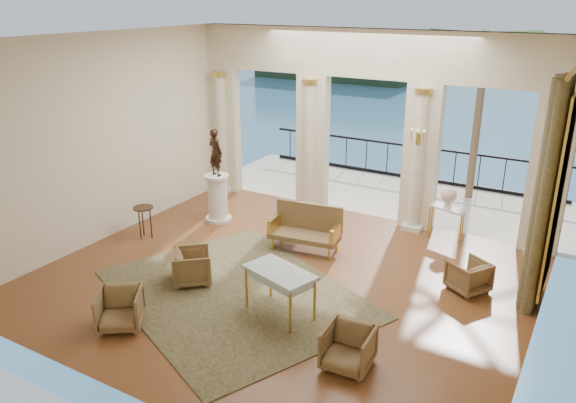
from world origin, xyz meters
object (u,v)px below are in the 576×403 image
Objects in this scene: armchair_c at (468,274)px; game_table at (280,275)px; armchair_b at (348,346)px; pedestal at (218,199)px; settee at (306,228)px; statue at (215,152)px; armchair_a at (120,307)px; console_table at (447,213)px; armchair_d at (192,265)px; side_table at (143,211)px.

armchair_c is 3.61m from game_table.
pedestal is (-5.14, 3.69, 0.20)m from armchair_b.
statue reaches higher than settee.
game_table is at bearing -13.73° from armchair_c.
pedestal reaches higher than settee.
console_table is at bearing 25.02° from armchair_a.
game_table is at bearing 151.49° from armchair_b.
statue is 5.48m from console_table.
armchair_b is at bearing -7.57° from game_table.
armchair_d is 0.85× the size of console_table.
armchair_d is 3.17m from pedestal.
settee is (1.17, 2.44, 0.13)m from armchair_d.
armchair_c is 7.05m from side_table.
armchair_c is at bearing -46.01° from console_table.
game_table reaches higher than armchair_c.
console_table is at bearing -148.39° from statue.
settee reaches higher than armchair_a.
armchair_d is (-4.65, -2.32, 0.03)m from armchair_c.
armchair_d is 2.57m from side_table.
armchair_a is at bearing -124.76° from game_table.
armchair_c is at bearing -171.09° from statue.
settee reaches higher than side_table.
settee is 1.36× the size of pedestal.
pedestal reaches higher than console_table.
armchair_a is at bearing -170.15° from armchair_b.
game_table is 4.90m from console_table.
side_table is (-0.82, -1.66, 0.07)m from pedestal.
armchair_b is 0.83× the size of console_table.
pedestal is 1.03× the size of statue.
settee is 3.70m from side_table.
armchair_c is 0.48× the size of game_table.
game_table is at bearing -16.56° from side_table.
armchair_d reaches higher than armchair_a.
armchair_b is at bearing 15.61° from armchair_c.
console_table is (5.10, 1.69, 0.07)m from pedestal.
game_table is 4.70m from statue.
statue is (-6.12, 0.47, 1.39)m from armchair_c.
armchair_a is 5.01m from statue.
armchair_a is 4.82m from pedestal.
armchair_b is 3.78m from armchair_d.
side_table reaches higher than armchair_a.
armchair_b is 0.52× the size of game_table.
armchair_b is 0.98× the size of armchair_d.
statue is at bearing 140.39° from armchair_b.
armchair_a is 0.46× the size of settee.
game_table is 1.18× the size of pedestal.
settee is 1.15× the size of game_table.
statue reaches higher than armchair_b.
armchair_d is 0.46× the size of settee.
console_table is at bearing 18.29° from pedestal.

